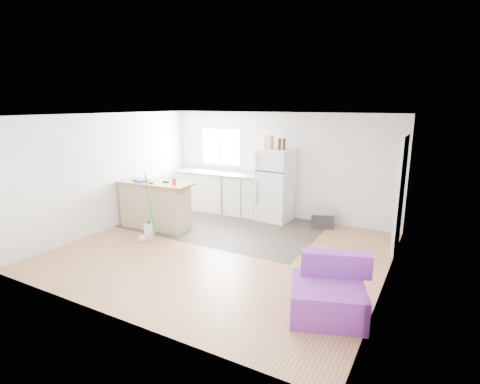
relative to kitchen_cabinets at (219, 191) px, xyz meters
name	(u,v)px	position (x,y,z in m)	size (l,w,h in m)	color
room	(222,186)	(1.42, -2.17, 0.71)	(5.51, 5.01, 2.41)	olive
vinyl_zone	(224,225)	(0.70, -0.92, -0.49)	(4.05, 2.50, 0.00)	#372E29
window	(221,146)	(-0.13, 0.32, 1.06)	(1.18, 0.06, 0.98)	white
interior_door	(400,195)	(4.15, -0.62, 0.53)	(0.11, 0.92, 2.10)	white
ceiling_fixture	(202,115)	(0.22, -0.97, 1.87)	(0.30, 0.30, 0.07)	white
kitchen_cabinets	(219,191)	(0.00, 0.00, 0.00)	(2.20, 0.81, 1.25)	white
peninsula	(155,205)	(-0.50, -1.74, 0.01)	(1.65, 0.73, 0.99)	tan
refrigerator	(275,185)	(1.50, -0.02, 0.32)	(0.75, 0.72, 1.61)	white
cooler	(322,219)	(2.60, -0.01, -0.30)	(0.57, 0.47, 0.37)	#29292B
purple_seat	(329,294)	(3.68, -3.30, -0.22)	(1.11, 1.10, 0.73)	purple
cleaner_jug	(149,231)	(-0.17, -2.33, -0.34)	(0.18, 0.15, 0.35)	silver
mop	(144,230)	(-0.12, -2.50, -0.26)	(0.28, 0.38, 1.37)	green
red_cup	(174,182)	(0.03, -1.74, 0.56)	(0.08, 0.08, 0.12)	red
blue_tray	(141,180)	(-0.80, -1.83, 0.52)	(0.30, 0.22, 0.04)	#143DBB
tool_a	(166,182)	(-0.24, -1.67, 0.52)	(0.14, 0.05, 0.03)	black
tool_b	(151,183)	(-0.45, -1.89, 0.52)	(0.10, 0.04, 0.03)	black
cardboard_box	(269,142)	(1.34, -0.05, 1.27)	(0.20, 0.10, 0.30)	tan
bottle_left	(280,144)	(1.60, -0.07, 1.25)	(0.07, 0.07, 0.25)	#331A09
bottle_right	(284,144)	(1.70, -0.06, 1.25)	(0.07, 0.07, 0.25)	#331A09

